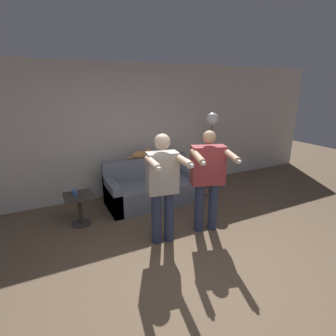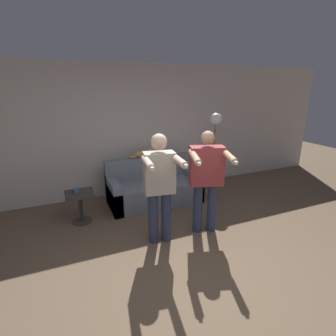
{
  "view_description": "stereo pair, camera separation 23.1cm",
  "coord_description": "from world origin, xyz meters",
  "views": [
    {
      "loc": [
        -1.46,
        -2.09,
        2.17
      ],
      "look_at": [
        0.36,
        1.57,
        0.88
      ],
      "focal_mm": 28.0,
      "sensor_mm": 36.0,
      "label": 1
    },
    {
      "loc": [
        -1.25,
        -2.19,
        2.17
      ],
      "look_at": [
        0.36,
        1.57,
        0.88
      ],
      "focal_mm": 28.0,
      "sensor_mm": 36.0,
      "label": 2
    }
  ],
  "objects": [
    {
      "name": "cup",
      "position": [
        -1.08,
        1.99,
        0.56
      ],
      "size": [
        0.09,
        0.09,
        0.09
      ],
      "color": "#3D6693",
      "rests_on": "side_table"
    },
    {
      "name": "couch",
      "position": [
        0.35,
        2.25,
        0.27
      ],
      "size": [
        1.74,
        0.81,
        0.83
      ],
      "color": "slate",
      "rests_on": "ground_plane"
    },
    {
      "name": "side_table",
      "position": [
        -1.04,
        1.97,
        0.37
      ],
      "size": [
        0.45,
        0.45,
        0.51
      ],
      "color": "#38332D",
      "rests_on": "ground_plane"
    },
    {
      "name": "cat",
      "position": [
        0.27,
        2.55,
        0.91
      ],
      "size": [
        0.49,
        0.13,
        0.18
      ],
      "color": "tan",
      "rests_on": "couch"
    },
    {
      "name": "person_left",
      "position": [
        -0.05,
        0.91,
        0.91
      ],
      "size": [
        0.56,
        0.73,
        1.58
      ],
      "rotation": [
        0.0,
        0.0,
        -0.15
      ],
      "color": "#2D3856",
      "rests_on": "ground_plane"
    },
    {
      "name": "ground_plane",
      "position": [
        0.0,
        0.0,
        0.0
      ],
      "size": [
        16.0,
        16.0,
        0.0
      ],
      "primitive_type": "plane",
      "color": "brown"
    },
    {
      "name": "floor_lamp",
      "position": [
        1.61,
        2.16,
        1.35
      ],
      "size": [
        0.29,
        0.29,
        1.67
      ],
      "color": "#756047",
      "rests_on": "ground_plane"
    },
    {
      "name": "wall_back",
      "position": [
        0.0,
        2.94,
        1.3
      ],
      "size": [
        10.0,
        0.05,
        2.6
      ],
      "color": "beige",
      "rests_on": "ground_plane"
    },
    {
      "name": "person_right",
      "position": [
        0.69,
        0.91,
        0.91
      ],
      "size": [
        0.68,
        0.79,
        1.57
      ],
      "rotation": [
        0.0,
        0.0,
        -0.3
      ],
      "color": "#2D3856",
      "rests_on": "ground_plane"
    }
  ]
}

